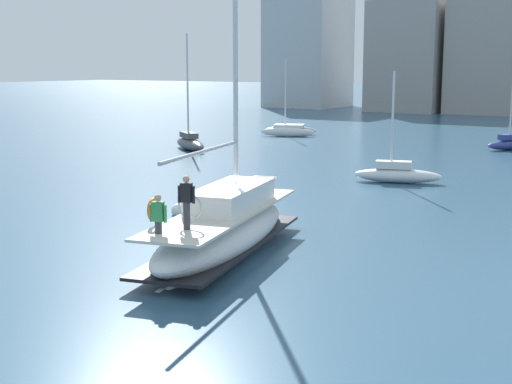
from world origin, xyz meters
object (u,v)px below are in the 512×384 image
mooring_buoy (178,211)px  main_sailboat (224,227)px  seagull (168,287)px  moored_sloop_near (190,142)px  moored_catamaran (397,173)px  moored_cutter_left (289,129)px

mooring_buoy → main_sailboat: bearing=-38.9°
seagull → mooring_buoy: bearing=126.6°
seagull → moored_sloop_near: bearing=126.3°
moored_sloop_near → seagull: bearing=-53.7°
moored_catamaran → mooring_buoy: size_ratio=6.49×
moored_sloop_near → mooring_buoy: size_ratio=9.31×
moored_cutter_left → mooring_buoy: 34.83m
main_sailboat → seagull: main_sailboat is taller
moored_sloop_near → moored_cutter_left: 13.38m
moored_catamaran → main_sailboat: bearing=-87.8°
moored_sloop_near → mooring_buoy: 23.43m
moored_sloop_near → moored_catamaran: (18.40, -6.14, -0.09)m
moored_cutter_left → seagull: bearing=-64.6°
moored_cutter_left → seagull: size_ratio=7.27×
moored_cutter_left → mooring_buoy: bearing=-68.0°
moored_sloop_near → moored_catamaran: moored_sloop_near is taller
moored_cutter_left → mooring_buoy: (13.06, -32.28, -0.37)m
main_sailboat → moored_cutter_left: (-18.30, 36.51, -0.36)m
moored_catamaran → mooring_buoy: bearing=-109.8°
moored_catamaran → seagull: moored_catamaran is taller
moored_sloop_near → seagull: (20.09, -27.38, -0.40)m
main_sailboat → seagull: bearing=-76.1°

